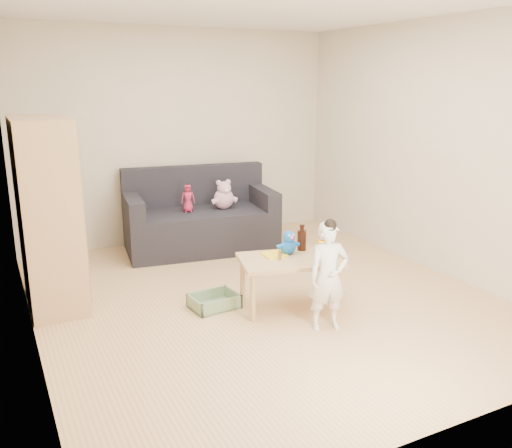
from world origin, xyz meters
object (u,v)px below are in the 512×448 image
play_table (289,283)px  toddler (328,278)px  wardrobe (48,214)px  sofa (201,230)px

play_table → toddler: size_ratio=1.00×
wardrobe → sofa: bearing=27.4°
sofa → toddler: 2.48m
wardrobe → toddler: bearing=-38.8°
wardrobe → play_table: (1.86, -1.04, -0.61)m
wardrobe → sofa: wardrobe is taller
sofa → wardrobe: bearing=-144.9°
wardrobe → toddler: (1.93, -1.55, -0.40)m
wardrobe → play_table: 2.22m
sofa → play_table: bearing=-79.8°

